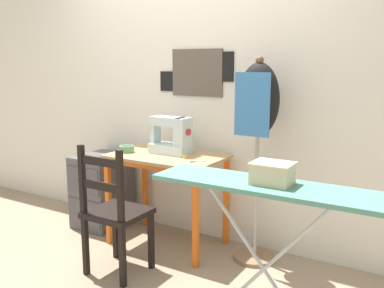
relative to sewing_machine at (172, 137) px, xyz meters
The scene contains 12 objects.
ground_plane 0.97m from the sewing_machine, 92.01° to the right, with size 14.00×14.00×0.00m, color gray.
wall_back 0.47m from the sewing_machine, 92.44° to the left, with size 10.00×0.07×2.55m.
sewing_table 0.26m from the sewing_machine, 98.88° to the right, with size 0.92×0.58×0.76m.
sewing_machine is the anchor object (origin of this frame).
fabric_bowl 0.41m from the sewing_machine, 157.63° to the right, with size 0.13×0.13×0.06m.
scissors 0.38m from the sewing_machine, 26.00° to the right, with size 0.13×0.12×0.01m.
thread_spool_near_machine 0.25m from the sewing_machine, 30.89° to the right, with size 0.03×0.03×0.03m.
wooden_chair 0.82m from the sewing_machine, 92.74° to the right, with size 0.40×0.38×0.95m.
filing_cabinet 0.96m from the sewing_machine, behind, with size 0.40×0.49×0.66m.
dress_form 0.77m from the sewing_machine, ahead, with size 0.32×0.32×1.54m.
ironing_board 1.48m from the sewing_machine, 37.67° to the right, with size 1.19×0.32×0.90m.
storage_box 1.49m from the sewing_machine, 36.75° to the right, with size 0.20×0.16×0.11m.
Camera 1 is at (1.93, -2.50, 1.49)m, focal length 40.00 mm.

